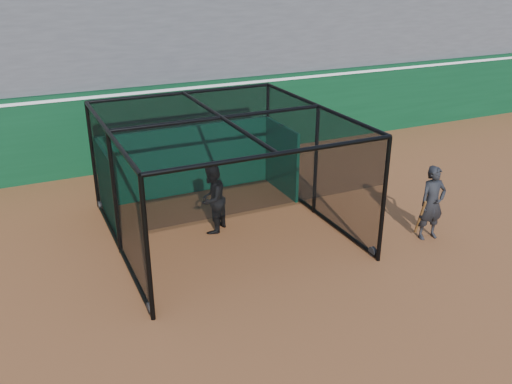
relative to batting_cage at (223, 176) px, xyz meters
name	(u,v)px	position (x,y,z in m)	size (l,w,h in m)	color
ground	(289,299)	(0.04, -3.19, -1.38)	(120.00, 120.00, 0.00)	brown
outfield_wall	(161,123)	(0.04, 5.31, -0.10)	(50.00, 0.50, 2.50)	#09361B
grandstand	(125,7)	(0.04, 9.08, 3.09)	(50.00, 7.85, 8.95)	#4C4C4F
batting_cage	(223,176)	(0.00, 0.00, 0.00)	(5.02, 5.50, 2.77)	black
batter	(212,199)	(-0.25, 0.08, -0.56)	(0.80, 0.63, 1.65)	black
on_deck_player	(432,203)	(4.16, -2.34, -0.51)	(0.68, 0.49, 1.75)	black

